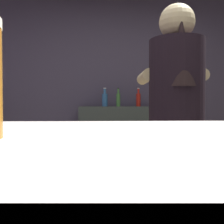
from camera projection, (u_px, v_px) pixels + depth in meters
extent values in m
cube|color=#464152|center=(121.00, 88.00, 3.58)|extent=(5.20, 0.10, 2.70)
cube|color=brown|center=(179.00, 189.00, 2.09)|extent=(2.10, 0.60, 0.88)
cube|color=#353F3A|center=(118.00, 149.00, 3.32)|extent=(0.98, 0.36, 1.10)
cube|color=#2C2A38|center=(176.00, 211.00, 1.64)|extent=(0.28, 0.20, 0.91)
cylinder|color=black|center=(176.00, 90.00, 1.61)|extent=(0.34, 0.34, 0.62)
sphere|color=tan|center=(177.00, 22.00, 1.60)|extent=(0.22, 0.22, 0.22)
cone|color=black|center=(181.00, 52.00, 1.51)|extent=(0.18, 0.18, 0.41)
cylinder|color=tan|center=(145.00, 77.00, 1.77)|extent=(0.09, 0.32, 0.08)
cylinder|color=tan|center=(195.00, 77.00, 1.78)|extent=(0.09, 0.32, 0.08)
cylinder|color=silver|center=(140.00, 131.00, 2.08)|extent=(0.20, 0.20, 0.05)
cube|color=silver|center=(196.00, 135.00, 2.04)|extent=(0.24, 0.06, 0.01)
cylinder|color=#B52215|center=(138.00, 100.00, 3.33)|extent=(0.06, 0.06, 0.16)
cylinder|color=#B52215|center=(138.00, 91.00, 3.33)|extent=(0.03, 0.03, 0.06)
cylinder|color=white|center=(138.00, 88.00, 3.33)|extent=(0.03, 0.03, 0.01)
cylinder|color=#447E39|center=(118.00, 100.00, 3.29)|extent=(0.05, 0.05, 0.16)
cylinder|color=#447E39|center=(118.00, 91.00, 3.28)|extent=(0.02, 0.02, 0.06)
cylinder|color=black|center=(118.00, 88.00, 3.28)|extent=(0.03, 0.03, 0.01)
cylinder|color=#2E6293|center=(105.00, 100.00, 3.27)|extent=(0.07, 0.07, 0.16)
cylinder|color=#2E6293|center=(105.00, 91.00, 3.26)|extent=(0.03, 0.03, 0.06)
cylinder|color=silver|center=(105.00, 88.00, 3.26)|extent=(0.04, 0.04, 0.01)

